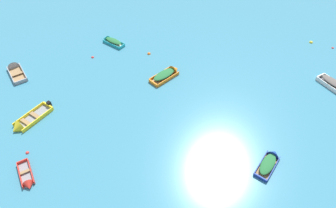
{
  "coord_description": "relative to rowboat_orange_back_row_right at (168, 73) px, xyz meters",
  "views": [
    {
      "loc": [
        -1.15,
        -2.31,
        21.62
      ],
      "look_at": [
        0.0,
        18.97,
        0.15
      ],
      "focal_mm": 30.36,
      "sensor_mm": 36.0,
      "label": 1
    }
  ],
  "objects": [
    {
      "name": "rowboat_orange_back_row_right",
      "position": [
        0.0,
        0.0,
        0.0
      ],
      "size": [
        3.95,
        3.66,
        1.36
      ],
      "color": "#99754C",
      "rests_on": "ground_plane"
    },
    {
      "name": "rowboat_yellow_cluster_inner",
      "position": [
        -14.79,
        -7.02,
        -0.12
      ],
      "size": [
        3.75,
        4.33,
        1.41
      ],
      "color": "gray",
      "rests_on": "ground_plane"
    },
    {
      "name": "rowboat_red_cluster_outer",
      "position": [
        -12.63,
        -13.38,
        -0.16
      ],
      "size": [
        2.23,
        3.18,
        0.87
      ],
      "color": "gray",
      "rests_on": "ground_plane"
    },
    {
      "name": "rowboat_deep_blue_midfield_left",
      "position": [
        8.32,
        -12.64,
        -0.05
      ],
      "size": [
        3.05,
        3.34,
        1.12
      ],
      "color": "#99754C",
      "rests_on": "ground_plane"
    },
    {
      "name": "rowboat_grey_far_back",
      "position": [
        -18.59,
        1.98,
        -0.12
      ],
      "size": [
        3.35,
        4.23,
        1.35
      ],
      "color": "#99754C",
      "rests_on": "ground_plane"
    },
    {
      "name": "rowboat_turquoise_outer_left",
      "position": [
        -7.45,
        7.38,
        -0.0
      ],
      "size": [
        3.4,
        3.08,
        1.03
      ],
      "color": "beige",
      "rests_on": "ground_plane"
    },
    {
      "name": "mooring_buoy_trailing",
      "position": [
        19.88,
        5.93,
        -0.32
      ],
      "size": [
        0.48,
        0.48,
        0.48
      ],
      "primitive_type": "sphere",
      "color": "yellow",
      "rests_on": "ground_plane"
    },
    {
      "name": "mooring_buoy_between_boats_left",
      "position": [
        22.22,
        4.48,
        -0.32
      ],
      "size": [
        0.3,
        0.3,
        0.3
      ],
      "primitive_type": "sphere",
      "color": "red",
      "rests_on": "ground_plane"
    },
    {
      "name": "mooring_buoy_midfield",
      "position": [
        -13.54,
        -10.45,
        -0.32
      ],
      "size": [
        0.33,
        0.33,
        0.33
      ],
      "primitive_type": "sphere",
      "color": "red",
      "rests_on": "ground_plane"
    },
    {
      "name": "mooring_buoy_between_boats_right",
      "position": [
        -9.51,
        4.07,
        -0.32
      ],
      "size": [
        0.36,
        0.36,
        0.36
      ],
      "primitive_type": "sphere",
      "color": "red",
      "rests_on": "ground_plane"
    },
    {
      "name": "mooring_buoy_outer_edge",
      "position": [
        -2.29,
        4.46,
        -0.32
      ],
      "size": [
        0.44,
        0.44,
        0.44
      ],
      "primitive_type": "sphere",
      "color": "orange",
      "rests_on": "ground_plane"
    }
  ]
}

